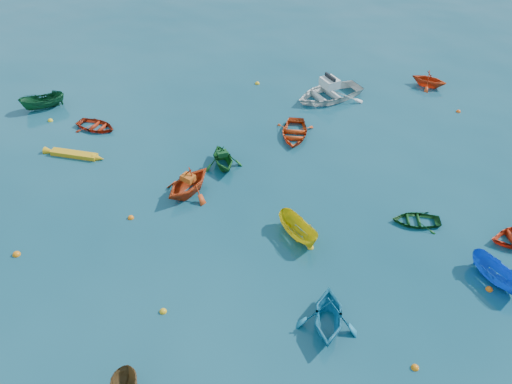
% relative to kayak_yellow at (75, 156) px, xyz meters
% --- Properties ---
extents(ground, '(160.00, 160.00, 0.00)m').
position_rel_kayak_yellow_xyz_m(ground, '(11.43, -4.33, 0.00)').
color(ground, '#0A3D4F').
rests_on(ground, ground).
extents(dinghy_orange_w, '(3.23, 3.56, 1.63)m').
position_rel_kayak_yellow_xyz_m(dinghy_orange_w, '(7.93, -0.34, 0.00)').
color(dinghy_orange_w, red).
rests_on(dinghy_orange_w, ground).
extents(sampan_yellow_mid, '(2.87, 2.48, 1.08)m').
position_rel_kayak_yellow_xyz_m(sampan_yellow_mid, '(14.46, -1.24, 0.00)').
color(sampan_yellow_mid, gold).
rests_on(sampan_yellow_mid, ground).
extents(dinghy_green_e, '(2.82, 2.40, 0.50)m').
position_rel_kayak_yellow_xyz_m(dinghy_green_e, '(19.59, 2.05, 0.00)').
color(dinghy_green_e, '#0F4217').
rests_on(dinghy_green_e, ground).
extents(dinghy_cyan_se, '(3.19, 3.48, 1.54)m').
position_rel_kayak_yellow_xyz_m(dinghy_cyan_se, '(17.26, -5.63, 0.00)').
color(dinghy_cyan_se, teal).
rests_on(dinghy_cyan_se, ground).
extents(dinghy_red_nw, '(2.72, 1.96, 0.56)m').
position_rel_kayak_yellow_xyz_m(dinghy_red_nw, '(-0.68, 3.04, 0.00)').
color(dinghy_red_nw, '#A7250D').
rests_on(dinghy_red_nw, ground).
extents(dinghy_green_n, '(3.33, 3.36, 1.34)m').
position_rel_kayak_yellow_xyz_m(dinghy_green_n, '(8.56, 2.57, 0.00)').
color(dinghy_green_n, '#14571C').
rests_on(dinghy_green_n, ground).
extents(sampan_blue_far, '(2.81, 2.52, 1.07)m').
position_rel_kayak_yellow_xyz_m(sampan_blue_far, '(23.45, -0.46, 0.00)').
color(sampan_blue_far, blue).
rests_on(sampan_blue_far, ground).
extents(dinghy_red_far, '(3.18, 3.82, 0.69)m').
position_rel_kayak_yellow_xyz_m(dinghy_red_far, '(11.27, 7.18, 0.00)').
color(dinghy_red_far, red).
rests_on(dinghy_red_far, ground).
extents(dinghy_orange_far, '(2.69, 2.40, 1.29)m').
position_rel_kayak_yellow_xyz_m(dinghy_orange_far, '(18.04, 17.21, 0.00)').
color(dinghy_orange_far, red).
rests_on(dinghy_orange_far, ground).
extents(sampan_green_far, '(2.77, 2.87, 1.12)m').
position_rel_kayak_yellow_xyz_m(sampan_green_far, '(-5.52, 3.74, 0.00)').
color(sampan_green_far, '#114A25').
rests_on(sampan_green_far, ground).
extents(kayak_yellow, '(3.61, 1.14, 0.35)m').
position_rel_kayak_yellow_xyz_m(kayak_yellow, '(0.00, 0.00, 0.00)').
color(kayak_yellow, orange).
rests_on(kayak_yellow, ground).
extents(motorboat_white, '(5.91, 6.11, 1.63)m').
position_rel_kayak_yellow_xyz_m(motorboat_white, '(11.86, 12.67, 0.00)').
color(motorboat_white, silver).
rests_on(motorboat_white, ground).
extents(tarp_orange_a, '(0.77, 0.64, 0.33)m').
position_rel_kayak_yellow_xyz_m(tarp_orange_a, '(7.94, -0.29, 0.98)').
color(tarp_orange_a, '#D75916').
rests_on(tarp_orange_a, dinghy_orange_w).
extents(tarp_green_b, '(0.73, 0.71, 0.28)m').
position_rel_kayak_yellow_xyz_m(tarp_green_b, '(8.50, 2.65, 0.81)').
color(tarp_green_b, '#12481E').
rests_on(tarp_green_b, dinghy_green_n).
extents(buoy_or_a, '(0.37, 0.37, 0.37)m').
position_rel_kayak_yellow_xyz_m(buoy_or_a, '(2.69, -7.55, 0.00)').
color(buoy_or_a, orange).
rests_on(buoy_or_a, ground).
extents(buoy_ye_a, '(0.31, 0.31, 0.31)m').
position_rel_kayak_yellow_xyz_m(buoy_ye_a, '(10.74, -7.68, 0.00)').
color(buoy_ye_a, gold).
rests_on(buoy_ye_a, ground).
extents(buoy_or_b, '(0.30, 0.30, 0.30)m').
position_rel_kayak_yellow_xyz_m(buoy_or_b, '(20.90, -6.19, 0.00)').
color(buoy_or_b, orange).
rests_on(buoy_or_b, ground).
extents(buoy_ye_b, '(0.33, 0.33, 0.33)m').
position_rel_kayak_yellow_xyz_m(buoy_ye_b, '(-4.03, 2.60, 0.00)').
color(buoy_ye_b, yellow).
rests_on(buoy_ye_b, ground).
extents(buoy_or_c, '(0.32, 0.32, 0.32)m').
position_rel_kayak_yellow_xyz_m(buoy_or_c, '(6.18, -3.30, 0.00)').
color(buoy_or_c, orange).
rests_on(buoy_or_c, ground).
extents(buoy_ye_c, '(0.31, 0.31, 0.31)m').
position_rel_kayak_yellow_xyz_m(buoy_ye_c, '(15.28, -1.72, 0.00)').
color(buoy_ye_c, yellow).
rests_on(buoy_ye_c, ground).
extents(buoy_or_d, '(0.31, 0.31, 0.31)m').
position_rel_kayak_yellow_xyz_m(buoy_or_d, '(23.27, -1.08, 0.00)').
color(buoy_or_d, '#FF600D').
rests_on(buoy_or_d, ground).
extents(buoy_ye_d, '(0.35, 0.35, 0.35)m').
position_rel_kayak_yellow_xyz_m(buoy_ye_d, '(6.43, 12.70, 0.00)').
color(buoy_ye_d, yellow).
rests_on(buoy_ye_d, ground).
extents(buoy_or_e, '(0.30, 0.30, 0.30)m').
position_rel_kayak_yellow_xyz_m(buoy_or_e, '(20.48, 14.27, 0.00)').
color(buoy_or_e, '#FF540D').
rests_on(buoy_or_e, ground).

